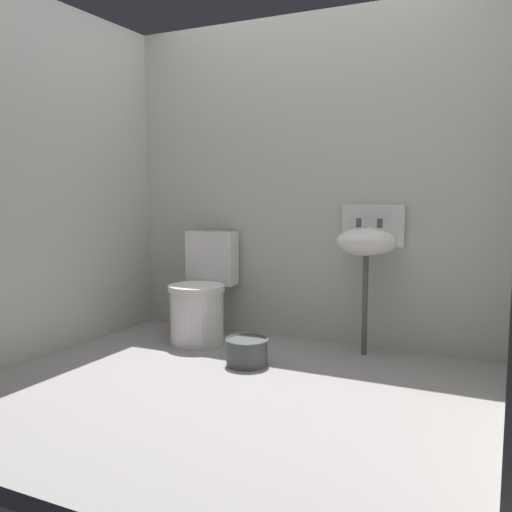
{
  "coord_description": "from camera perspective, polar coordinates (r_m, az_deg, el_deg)",
  "views": [
    {
      "loc": [
        1.42,
        -2.63,
        1.07
      ],
      "look_at": [
        0.0,
        0.28,
        0.7
      ],
      "focal_mm": 39.18,
      "sensor_mm": 36.0,
      "label": 1
    }
  ],
  "objects": [
    {
      "name": "sink",
      "position": [
        3.71,
        11.31,
        1.52
      ],
      "size": [
        0.42,
        0.35,
        0.99
      ],
      "color": "#484D4A",
      "rests_on": "ground"
    },
    {
      "name": "toilet_near_wall",
      "position": [
        4.05,
        -5.58,
        -4.15
      ],
      "size": [
        0.46,
        0.64,
        0.78
      ],
      "rotation": [
        0.0,
        0.0,
        3.29
      ],
      "color": "white",
      "rests_on": "ground"
    },
    {
      "name": "wall_left",
      "position": [
        3.96,
        -20.46,
        7.31
      ],
      "size": [
        0.1,
        2.41,
        2.3
      ],
      "primitive_type": "cube",
      "color": "#AFB2AC",
      "rests_on": "ground"
    },
    {
      "name": "wall_back",
      "position": [
        4.05,
        5.51,
        7.66
      ],
      "size": [
        3.18,
        0.1,
        2.3
      ],
      "primitive_type": "cube",
      "color": "#B5B9AC",
      "rests_on": "ground"
    },
    {
      "name": "bucket",
      "position": [
        3.51,
        -0.94,
        -9.69
      ],
      "size": [
        0.27,
        0.27,
        0.17
      ],
      "color": "#484D4A",
      "rests_on": "ground"
    },
    {
      "name": "ground_plane",
      "position": [
        3.19,
        -2.24,
        -13.84
      ],
      "size": [
        3.18,
        2.61,
        0.08
      ],
      "primitive_type": "cube",
      "color": "gray"
    }
  ]
}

